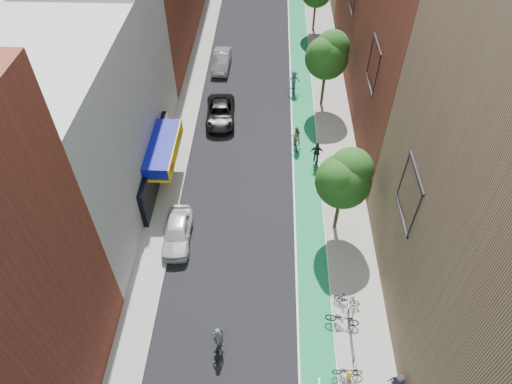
# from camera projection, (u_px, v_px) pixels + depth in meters

# --- Properties ---
(ground) EXTENTS (160.00, 160.00, 0.00)m
(ground) POSITION_uv_depth(u_px,v_px,m) (241.00, 375.00, 23.47)
(ground) COLOR black
(ground) RESTS_ON ground
(bike_lane) EXTENTS (2.00, 68.00, 0.01)m
(bike_lane) POSITION_uv_depth(u_px,v_px,m) (302.00, 92.00, 41.46)
(bike_lane) COLOR #15774B
(bike_lane) RESTS_ON ground
(sidewalk_left) EXTENTS (2.00, 68.00, 0.15)m
(sidewalk_left) POSITION_uv_depth(u_px,v_px,m) (192.00, 89.00, 41.66)
(sidewalk_left) COLOR gray
(sidewalk_left) RESTS_ON ground
(sidewalk_right) EXTENTS (3.00, 68.00, 0.15)m
(sidewalk_right) POSITION_uv_depth(u_px,v_px,m) (330.00, 92.00, 41.35)
(sidewalk_right) COLOR gray
(sidewalk_right) RESTS_ON ground
(building_left_white) EXTENTS (8.00, 20.00, 12.00)m
(building_left_white) POSITION_uv_depth(u_px,v_px,m) (81.00, 113.00, 29.19)
(building_left_white) COLOR silver
(building_left_white) RESTS_ON ground
(tree_near) EXTENTS (3.40, 3.36, 6.42)m
(tree_near) POSITION_uv_depth(u_px,v_px,m) (344.00, 178.00, 26.96)
(tree_near) COLOR #332619
(tree_near) RESTS_ON ground
(tree_mid) EXTENTS (3.55, 3.53, 6.74)m
(tree_mid) POSITION_uv_depth(u_px,v_px,m) (328.00, 54.00, 36.53)
(tree_mid) COLOR #332619
(tree_mid) RESTS_ON ground
(parked_car_white) EXTENTS (1.91, 4.36, 1.46)m
(parked_car_white) POSITION_uv_depth(u_px,v_px,m) (177.00, 232.00, 29.12)
(parked_car_white) COLOR silver
(parked_car_white) RESTS_ON ground
(parked_car_black) EXTENTS (2.64, 5.19, 1.41)m
(parked_car_black) POSITION_uv_depth(u_px,v_px,m) (220.00, 113.00, 38.06)
(parked_car_black) COLOR black
(parked_car_black) RESTS_ON ground
(parked_car_silver) EXTENTS (1.67, 4.49, 1.47)m
(parked_car_silver) POSITION_uv_depth(u_px,v_px,m) (221.00, 61.00, 43.89)
(parked_car_silver) COLOR #9CA1A5
(parked_car_silver) RESTS_ON ground
(cyclist_lead) EXTENTS (0.75, 1.86, 1.96)m
(cyclist_lead) POSITION_uv_depth(u_px,v_px,m) (218.00, 343.00, 24.01)
(cyclist_lead) COLOR black
(cyclist_lead) RESTS_ON ground
(cyclist_lane_near) EXTENTS (0.87, 1.67, 1.98)m
(cyclist_lane_near) POSITION_uv_depth(u_px,v_px,m) (296.00, 139.00, 35.45)
(cyclist_lane_near) COLOR black
(cyclist_lane_near) RESTS_ON ground
(cyclist_lane_mid) EXTENTS (1.07, 1.68, 2.09)m
(cyclist_lane_mid) POSITION_uv_depth(u_px,v_px,m) (316.00, 157.00, 34.03)
(cyclist_lane_mid) COLOR black
(cyclist_lane_mid) RESTS_ON ground
(cyclist_lane_far) EXTENTS (1.15, 1.86, 2.05)m
(cyclist_lane_far) POSITION_uv_depth(u_px,v_px,m) (294.00, 83.00, 40.92)
(cyclist_lane_far) COLOR black
(cyclist_lane_far) RESTS_ON ground
(parked_bike_near) EXTENTS (1.57, 0.56, 0.82)m
(parked_bike_near) POSITION_uv_depth(u_px,v_px,m) (348.00, 371.00, 23.05)
(parked_bike_near) COLOR black
(parked_bike_near) RESTS_ON sidewalk_right
(parked_bike_mid) EXTENTS (1.56, 0.84, 0.90)m
(parked_bike_mid) POSITION_uv_depth(u_px,v_px,m) (347.00, 299.00, 25.87)
(parked_bike_mid) COLOR black
(parked_bike_mid) RESTS_ON sidewalk_right
(parked_bike_far) EXTENTS (1.97, 1.02, 0.98)m
(parked_bike_far) POSITION_uv_depth(u_px,v_px,m) (342.00, 318.00, 24.99)
(parked_bike_far) COLOR black
(parked_bike_far) RESTS_ON sidewalk_right
(fire_hydrant) EXTENTS (0.25, 0.25, 0.70)m
(fire_hydrant) POSITION_uv_depth(u_px,v_px,m) (350.00, 375.00, 22.93)
(fire_hydrant) COLOR gold
(fire_hydrant) RESTS_ON sidewalk_right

